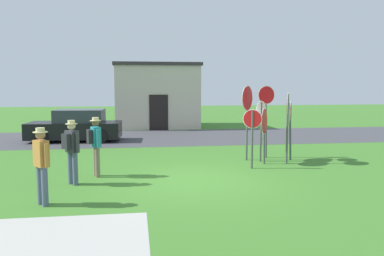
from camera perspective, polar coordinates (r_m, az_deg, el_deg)
ground_plane at (r=11.23m, az=0.25°, el=-7.55°), size 80.00×80.00×0.00m
street_asphalt at (r=20.41m, az=-3.60°, el=-1.32°), size 60.00×6.40×0.01m
concrete_path at (r=7.57m, az=-18.87°, el=-14.76°), size 3.20×2.40×0.01m
building_background at (r=25.63m, az=-5.10°, el=4.71°), size 5.29×4.46×4.02m
parked_car_on_street at (r=19.70m, az=-16.31°, el=0.18°), size 4.40×2.22×1.51m
stop_sign_leaning_right at (r=13.56m, az=10.34°, el=0.27°), size 0.48×0.80×1.91m
stop_sign_far_back at (r=13.79m, az=13.55°, el=1.84°), size 0.32×0.69×2.43m
stop_sign_rear_left at (r=14.77m, az=10.59°, el=2.60°), size 0.67×0.20×2.64m
stop_sign_rear_right at (r=12.77m, az=8.64°, el=-0.18°), size 0.58×0.22×1.90m
stop_sign_nearest at (r=13.99m, az=9.87°, el=1.10°), size 0.54×0.54×2.12m
stop_sign_center_cluster at (r=14.48m, az=13.96°, el=1.01°), size 0.29×0.60×2.10m
stop_sign_low_front at (r=14.12m, az=7.93°, el=2.82°), size 0.58×0.69×2.65m
person_in_dark_shirt at (r=11.06m, az=-16.91°, el=-2.70°), size 0.47×0.48×1.74m
person_on_left at (r=9.38m, az=-20.79°, el=-4.55°), size 0.39×0.47×1.74m
person_holding_notes at (r=11.86m, az=-13.70°, el=-2.02°), size 0.44×0.54×1.74m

